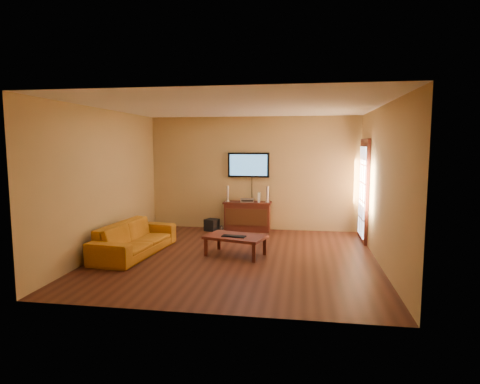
% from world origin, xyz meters
% --- Properties ---
extents(ground_plane, '(5.00, 5.00, 0.00)m').
position_xyz_m(ground_plane, '(0.00, 0.00, 0.00)').
color(ground_plane, '#3A1A10').
rests_on(ground_plane, ground).
extents(room_walls, '(5.00, 5.00, 5.00)m').
position_xyz_m(room_walls, '(0.00, 0.62, 1.69)').
color(room_walls, tan).
rests_on(room_walls, ground).
extents(french_door, '(0.07, 1.02, 2.22)m').
position_xyz_m(french_door, '(2.46, 1.70, 1.05)').
color(french_door, '#471810').
rests_on(french_door, ground).
extents(media_console, '(1.13, 0.43, 0.69)m').
position_xyz_m(media_console, '(-0.11, 2.28, 0.35)').
color(media_console, '#471810').
rests_on(media_console, ground).
extents(television, '(0.99, 0.08, 0.59)m').
position_xyz_m(television, '(-0.11, 2.45, 1.56)').
color(television, black).
rests_on(television, ground).
extents(coffee_table, '(1.20, 0.91, 0.37)m').
position_xyz_m(coffee_table, '(-0.03, 0.10, 0.33)').
color(coffee_table, '#471810').
rests_on(coffee_table, ground).
extents(sofa, '(0.78, 2.06, 0.79)m').
position_xyz_m(sofa, '(-1.91, -0.08, 0.39)').
color(sofa, '#B06913').
rests_on(sofa, ground).
extents(speaker_left, '(0.10, 0.10, 0.38)m').
position_xyz_m(speaker_left, '(-0.58, 2.25, 0.87)').
color(speaker_left, silver).
rests_on(speaker_left, media_console).
extents(speaker_right, '(0.10, 0.10, 0.38)m').
position_xyz_m(speaker_right, '(0.37, 2.29, 0.87)').
color(speaker_right, silver).
rests_on(speaker_right, media_console).
extents(av_receiver, '(0.34, 0.27, 0.07)m').
position_xyz_m(av_receiver, '(-0.12, 2.30, 0.73)').
color(av_receiver, silver).
rests_on(av_receiver, media_console).
extents(game_console, '(0.05, 0.16, 0.22)m').
position_xyz_m(game_console, '(0.17, 2.28, 0.80)').
color(game_console, white).
rests_on(game_console, media_console).
extents(subwoofer, '(0.36, 0.36, 0.28)m').
position_xyz_m(subwoofer, '(-0.94, 2.13, 0.14)').
color(subwoofer, black).
rests_on(subwoofer, ground).
extents(bottle, '(0.07, 0.07, 0.19)m').
position_xyz_m(bottle, '(-0.65, 1.87, 0.09)').
color(bottle, white).
rests_on(bottle, ground).
extents(keyboard, '(0.45, 0.23, 0.03)m').
position_xyz_m(keyboard, '(-0.04, 0.01, 0.38)').
color(keyboard, black).
rests_on(keyboard, coffee_table).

